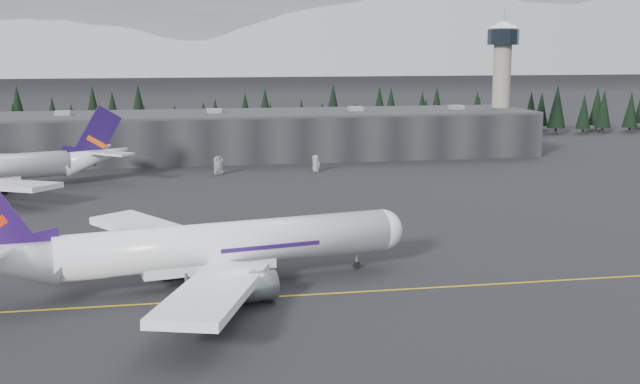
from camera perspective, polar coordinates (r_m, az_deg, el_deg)
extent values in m
plane|color=black|center=(104.38, 2.04, -6.82)|extent=(1400.00, 1400.00, 0.00)
cube|color=gold|center=(102.51, 2.28, -7.14)|extent=(400.00, 0.40, 0.02)
cube|color=black|center=(224.72, -4.95, 4.00)|extent=(160.00, 30.00, 12.00)
cube|color=#333335|center=(224.11, -4.97, 5.60)|extent=(160.00, 30.00, 0.60)
cylinder|color=gray|center=(245.69, 12.75, 6.67)|extent=(5.20, 5.20, 32.00)
cylinder|color=black|center=(245.25, 12.91, 10.69)|extent=(9.20, 9.20, 4.50)
cone|color=silver|center=(245.31, 12.94, 11.50)|extent=(10.00, 10.00, 2.00)
cube|color=black|center=(261.23, -5.77, 5.21)|extent=(360.00, 20.00, 15.00)
cylinder|color=white|center=(105.88, -6.45, -3.66)|extent=(44.50, 13.80, 5.76)
sphere|color=white|center=(113.32, 4.42, -2.69)|extent=(5.76, 5.76, 5.76)
cube|color=white|center=(119.20, -10.96, -2.96)|extent=(22.80, 25.83, 2.46)
cylinder|color=gray|center=(115.69, -7.64, -4.10)|extent=(6.81, 4.74, 3.65)
cube|color=white|center=(91.03, -7.54, -7.04)|extent=(15.38, 27.98, 2.46)
cylinder|color=gray|center=(97.80, -4.96, -6.75)|extent=(6.81, 4.74, 3.65)
cylinder|color=black|center=(112.69, 2.63, -4.76)|extent=(0.48, 0.48, 2.88)
cylinder|color=black|center=(109.53, -10.41, -5.37)|extent=(0.48, 0.48, 2.88)
cylinder|color=black|center=(101.38, -9.47, -6.63)|extent=(0.48, 0.48, 2.88)
cone|color=silver|center=(188.84, -15.66, 2.43)|extent=(16.65, 10.68, 8.11)
cube|color=silver|center=(170.53, -21.58, 0.47)|extent=(24.48, 22.97, 2.39)
cube|color=#1E0E45|center=(188.39, -15.59, 3.87)|extent=(11.25, 4.53, 13.90)
cube|color=#ED560D|center=(188.50, -15.63, 3.45)|extent=(4.45, 2.07, 3.42)
cube|color=silver|center=(183.82, -14.65, 2.68)|extent=(10.58, 9.79, 0.47)
cube|color=silver|center=(194.52, -15.59, 3.04)|extent=(5.87, 10.83, 0.47)
cylinder|color=black|center=(181.04, -21.79, 0.27)|extent=(0.47, 0.47, 2.80)
imported|color=silver|center=(195.31, -7.25, 1.40)|extent=(3.73, 5.09, 1.29)
imported|color=white|center=(198.28, -0.26, 1.64)|extent=(4.52, 3.30, 1.43)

